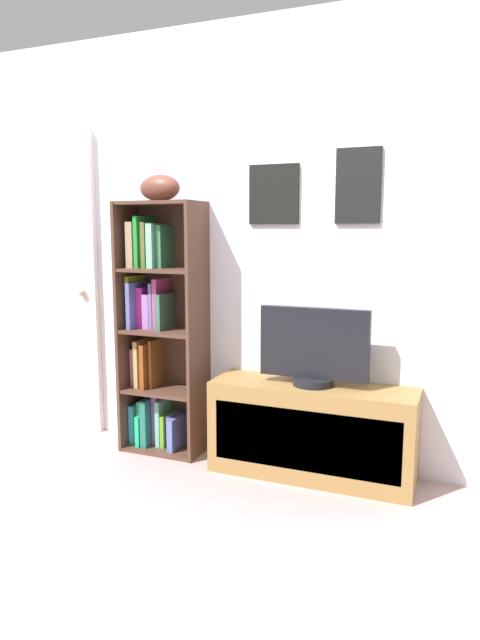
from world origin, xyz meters
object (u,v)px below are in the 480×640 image
object	(u,v)px
tv_stand	(312,431)
door	(50,285)
bookshelf	(158,334)
football	(160,188)
television	(314,348)

from	to	relation	value
tv_stand	door	xyz separation A→B (m)	(-1.87, 0.15, 0.72)
bookshelf	door	world-z (taller)	door
football	tv_stand	size ratio (longest dim) A/B	0.25
football	bookshelf	bearing A→B (deg)	148.10
door	bookshelf	bearing A→B (deg)	-5.54
football	door	bearing A→B (deg)	172.81
tv_stand	bookshelf	bearing A→B (deg)	176.34
bookshelf	television	xyz separation A→B (m)	(0.99, -0.06, 0.00)
football	door	xyz separation A→B (m)	(-0.93, 0.12, -0.61)
television	door	xyz separation A→B (m)	(-1.87, 0.15, 0.26)
bookshelf	tv_stand	xyz separation A→B (m)	(0.99, -0.06, -0.46)
bookshelf	football	size ratio (longest dim) A/B	5.41
bookshelf	door	bearing A→B (deg)	174.46
tv_stand	door	size ratio (longest dim) A/B	0.57
television	tv_stand	bearing A→B (deg)	-90.00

